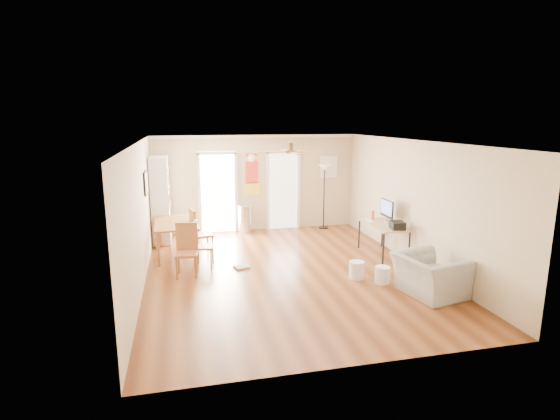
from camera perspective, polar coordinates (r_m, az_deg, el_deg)
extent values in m
plane|color=brown|center=(8.84, 0.88, -8.10)|extent=(7.00, 7.00, 0.00)
cube|color=red|center=(11.79, -3.74, 4.71)|extent=(0.46, 0.03, 1.10)
cube|color=white|center=(12.29, 6.36, 5.66)|extent=(0.50, 0.04, 0.60)
cube|color=black|center=(9.59, -17.23, 3.43)|extent=(0.04, 0.66, 0.48)
cylinder|color=silver|center=(11.73, -4.65, -1.19)|extent=(0.38, 0.38, 0.74)
cube|color=silver|center=(10.20, 11.69, -1.33)|extent=(0.19, 0.42, 0.02)
cube|color=black|center=(9.56, 15.18, -1.95)|extent=(0.32, 0.36, 0.16)
cylinder|color=#F24F15|center=(10.27, 12.08, -0.68)|extent=(0.09, 0.09, 0.22)
cylinder|color=silver|center=(8.57, 10.04, -7.76)|extent=(0.33, 0.33, 0.33)
cylinder|color=white|center=(8.43, 13.29, -8.30)|extent=(0.31, 0.31, 0.32)
cube|color=gray|center=(9.08, -5.05, -7.46)|extent=(0.36, 0.32, 0.04)
imported|color=#9D9D98|center=(8.06, 19.06, -8.12)|extent=(1.15, 1.26, 0.71)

